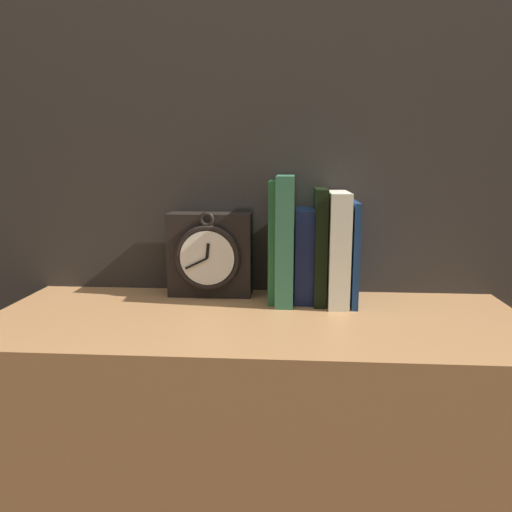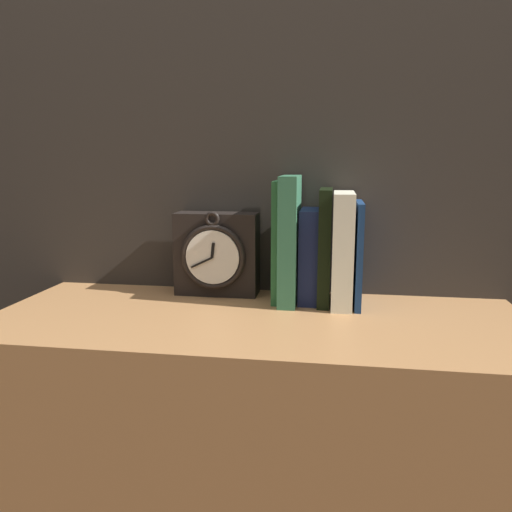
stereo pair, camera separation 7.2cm
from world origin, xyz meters
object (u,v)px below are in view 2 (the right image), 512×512
(book_slot2_navy, at_px, (309,255))
(book_slot5_navy, at_px, (358,254))
(clock, at_px, (217,254))
(book_slot1_green, at_px, (290,240))
(book_slot0_green, at_px, (278,241))
(book_slot3_black, at_px, (325,246))
(book_slot4_cream, at_px, (343,249))

(book_slot2_navy, relative_size, book_slot5_navy, 0.92)
(clock, distance_m, book_slot5_navy, 0.30)
(clock, height_order, book_slot1_green, book_slot1_green)
(book_slot0_green, relative_size, book_slot3_black, 1.06)
(book_slot1_green, distance_m, book_slot3_black, 0.07)
(book_slot1_green, relative_size, book_slot2_navy, 1.35)
(book_slot0_green, height_order, book_slot4_cream, book_slot0_green)
(book_slot1_green, distance_m, book_slot4_cream, 0.11)
(clock, bearing_deg, book_slot2_navy, -5.30)
(book_slot2_navy, distance_m, book_slot5_navy, 0.10)
(book_slot4_cream, bearing_deg, book_slot2_navy, 166.69)
(book_slot0_green, height_order, book_slot1_green, book_slot1_green)
(book_slot1_green, height_order, book_slot4_cream, book_slot1_green)
(book_slot5_navy, bearing_deg, book_slot0_green, 175.79)
(clock, relative_size, book_slot5_navy, 0.89)
(book_slot1_green, distance_m, book_slot5_navy, 0.14)
(book_slot3_black, bearing_deg, clock, 173.60)
(book_slot5_navy, bearing_deg, book_slot4_cream, -174.65)
(book_slot1_green, height_order, book_slot2_navy, book_slot1_green)
(book_slot2_navy, bearing_deg, book_slot3_black, -13.26)
(book_slot0_green, relative_size, book_slot4_cream, 1.09)
(book_slot0_green, distance_m, book_slot1_green, 0.03)
(book_slot0_green, xyz_separation_m, book_slot5_navy, (0.16, -0.01, -0.02))
(book_slot2_navy, bearing_deg, book_slot5_navy, -7.50)
(book_slot1_green, height_order, book_slot3_black, book_slot1_green)
(clock, height_order, book_slot3_black, book_slot3_black)
(book_slot1_green, xyz_separation_m, book_slot5_navy, (0.14, -0.00, -0.02))
(book_slot1_green, xyz_separation_m, book_slot3_black, (0.07, 0.01, -0.01))
(clock, distance_m, book_slot1_green, 0.17)
(book_slot5_navy, bearing_deg, book_slot2_navy, 172.50)
(clock, relative_size, book_slot3_black, 0.80)
(book_slot0_green, bearing_deg, book_slot1_green, -25.43)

